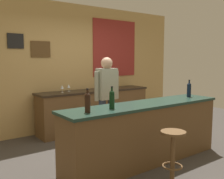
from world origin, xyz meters
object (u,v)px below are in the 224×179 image
object	(u,v)px
bartender	(107,95)
wine_glass_a	(62,87)
wine_bottle_b	(112,99)
wine_bottle_c	(189,89)
coffee_mug	(97,87)
wine_glass_b	(69,86)
bar_stool	(173,148)
wine_bottle_a	(87,102)

from	to	relation	value
bartender	wine_glass_a	world-z (taller)	bartender
wine_bottle_b	wine_glass_a	xyz separation A→B (m)	(0.25, 2.07, -0.05)
wine_bottle_c	wine_glass_a	bearing A→B (deg)	126.59
wine_bottle_c	coffee_mug	distance (m)	2.13
wine_bottle_b	coffee_mug	xyz separation A→B (m)	(1.13, 2.10, -0.11)
wine_glass_b	coffee_mug	xyz separation A→B (m)	(0.68, -0.07, -0.06)
bar_stool	wine_bottle_a	bearing A→B (deg)	142.97
wine_bottle_a	bar_stool	bearing A→B (deg)	-37.03
wine_bottle_a	wine_bottle_c	size ratio (longest dim) A/B	1.00
bartender	wine_bottle_b	xyz separation A→B (m)	(-0.65, -1.04, 0.12)
bar_stool	wine_bottle_b	xyz separation A→B (m)	(-0.47, 0.67, 0.60)
wine_bottle_b	bar_stool	bearing A→B (deg)	-54.81
bar_stool	wine_glass_a	distance (m)	2.81
wine_bottle_b	wine_glass_a	bearing A→B (deg)	83.00
bartender	wine_bottle_c	distance (m)	1.47
wine_glass_b	wine_bottle_c	bearing A→B (deg)	-58.45
wine_bottle_a	coffee_mug	world-z (taller)	wine_bottle_a
wine_bottle_b	coffee_mug	bearing A→B (deg)	61.72
coffee_mug	bartender	bearing A→B (deg)	-114.47
wine_bottle_b	coffee_mug	distance (m)	2.39
bartender	wine_bottle_a	bearing A→B (deg)	-134.60
wine_bottle_b	wine_glass_b	distance (m)	2.22
bartender	bar_stool	world-z (taller)	bartender
wine_bottle_c	wine_bottle_a	bearing A→B (deg)	-177.67
wine_glass_a	coffee_mug	world-z (taller)	wine_glass_a
coffee_mug	bar_stool	bearing A→B (deg)	-103.33
wine_glass_b	bartender	bearing A→B (deg)	-80.35
bartender	wine_bottle_b	distance (m)	1.23
wine_glass_a	wine_bottle_b	bearing A→B (deg)	-97.00
bar_stool	coffee_mug	world-z (taller)	coffee_mug
wine_bottle_a	wine_bottle_b	xyz separation A→B (m)	(0.39, 0.02, 0.00)
bar_stool	wine_glass_b	size ratio (longest dim) A/B	4.39
bartender	wine_bottle_a	xyz separation A→B (m)	(-1.04, -1.05, 0.12)
bartender	coffee_mug	size ratio (longest dim) A/B	12.96
bar_stool	wine_bottle_c	world-z (taller)	wine_bottle_c
wine_bottle_b	wine_bottle_c	size ratio (longest dim) A/B	1.00
wine_bottle_b	wine_glass_b	world-z (taller)	wine_bottle_b
bartender	wine_glass_b	distance (m)	1.15
wine_bottle_a	bartender	bearing A→B (deg)	45.40
bartender	coffee_mug	distance (m)	1.17
bartender	bar_stool	size ratio (longest dim) A/B	2.38
bartender	coffee_mug	bearing A→B (deg)	65.53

